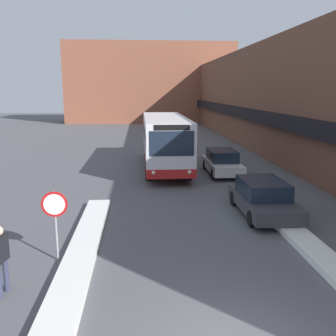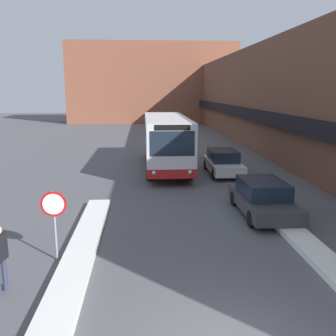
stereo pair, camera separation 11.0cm
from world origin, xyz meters
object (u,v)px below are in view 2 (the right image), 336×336
at_px(city_bus, 166,140).
at_px(stop_sign, 54,211).
at_px(parked_car_front, 263,198).
at_px(parked_car_middle, 223,162).

xyz_separation_m(city_bus, stop_sign, (-4.12, -13.27, -0.28)).
height_order(parked_car_front, parked_car_middle, parked_car_middle).
height_order(city_bus, parked_car_middle, city_bus).
relative_size(city_bus, parked_car_front, 2.39).
xyz_separation_m(parked_car_front, stop_sign, (-7.48, -3.71, 0.83)).
distance_m(parked_car_middle, stop_sign, 13.66).
bearing_deg(city_bus, stop_sign, -107.24).
xyz_separation_m(city_bus, parked_car_middle, (3.36, -1.88, -1.10)).
xyz_separation_m(parked_car_middle, stop_sign, (-7.48, -11.39, 0.82)).
height_order(city_bus, stop_sign, city_bus).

